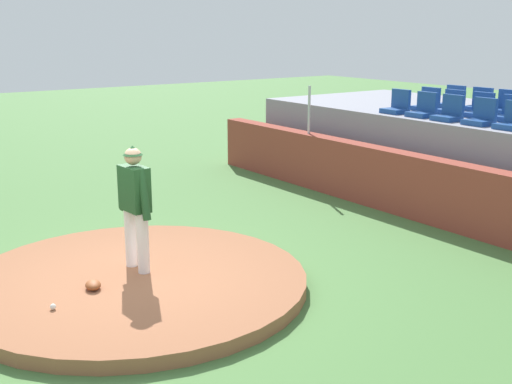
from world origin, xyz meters
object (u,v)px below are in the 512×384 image
Objects in this scene: baseball at (53,307)px; stadium_chair_8 at (480,109)px; stadium_chair_6 at (427,103)px; stadium_chair_12 at (453,101)px; stadium_chair_9 at (510,113)px; pitcher at (135,199)px; stadium_chair_3 at (481,116)px; stadium_chair_13 at (479,103)px; fielding_glove at (93,285)px; stadium_chair_2 at (449,113)px; stadium_chair_0 at (397,106)px; stadium_chair_14 at (505,106)px; stadium_chair_7 at (451,106)px; stadium_chair_1 at (423,109)px.

stadium_chair_8 is at bearing 94.96° from baseball.
baseball is at bearing 103.30° from stadium_chair_6.
stadium_chair_12 is (-1.39, 0.89, 0.00)m from stadium_chair_8.
stadium_chair_9 is at bearing 90.59° from baseball.
stadium_chair_9 is at bearing 157.01° from stadium_chair_12.
pitcher is at bearing 85.71° from stadium_chair_9.
baseball is at bearing 94.96° from stadium_chair_8.
stadium_chair_3 is 0.90m from stadium_chair_9.
stadium_chair_3 is at bearing 127.88° from stadium_chair_8.
stadium_chair_13 reaches higher than baseball.
stadium_chair_13 is (-1.40, 0.92, 0.00)m from stadium_chair_9.
stadium_chair_13 is at bearing -66.22° from fielding_glove.
baseball is 9.59m from stadium_chair_6.
pitcher is at bearing 91.29° from stadium_chair_2.
stadium_chair_14 is (1.39, 1.80, 0.00)m from stadium_chair_0.
stadium_chair_0 is 1.13m from stadium_chair_7.
stadium_chair_1 and stadium_chair_12 have the same top height.
fielding_glove is 8.74m from stadium_chair_7.
pitcher is 8.78m from stadium_chair_12.
baseball is at bearing 90.71° from stadium_chair_3.
stadium_chair_2 is (-0.49, 7.62, 1.66)m from fielding_glove.
stadium_chair_12 is at bearing -89.14° from stadium_chair_6.
stadium_chair_9 is at bearing -179.49° from stadium_chair_8.
stadium_chair_13 is (-0.00, 0.95, 0.00)m from stadium_chair_7.
stadium_chair_13 is (-0.66, 1.83, 0.00)m from stadium_chair_2.
stadium_chair_8 is (0.70, 0.89, 0.00)m from stadium_chair_1.
baseball is (0.67, -1.45, -1.00)m from pitcher.
stadium_chair_3 is at bearing 81.28° from pitcher.
stadium_chair_12 is (-2.08, 1.78, 0.00)m from stadium_chair_3.
stadium_chair_7 is (0.01, 0.86, 0.00)m from stadium_chair_1.
stadium_chair_0 is 1.00× the size of stadium_chair_13.
stadium_chair_8 is at bearing 91.92° from stadium_chair_14.
stadium_chair_7 is 1.16m from stadium_chair_12.
stadium_chair_12 is at bearing 0.79° from stadium_chair_14.
fielding_glove is 0.60× the size of stadium_chair_3.
baseball is 9.33m from stadium_chair_9.
stadium_chair_14 is (-0.15, 8.64, 0.68)m from pitcher.
stadium_chair_3 is at bearing 148.02° from stadium_chair_7.
stadium_chair_13 is (0.70, 0.03, 0.00)m from stadium_chair_12.
stadium_chair_9 is at bearing -147.49° from stadium_chair_1.
stadium_chair_2 is at bearing -69.49° from fielding_glove.
stadium_chair_0 and stadium_chair_3 have the same top height.
stadium_chair_7 is 0.69m from stadium_chair_8.
stadium_chair_3 is 1.00× the size of stadium_chair_6.
stadium_chair_8 is (1.38, -0.01, 0.00)m from stadium_chair_6.
stadium_chair_6 is at bearing -34.57° from stadium_chair_2.
pitcher is 6.89m from stadium_chair_3.
fielding_glove is at bearing 93.05° from stadium_chair_8.
stadium_chair_3 is (-0.10, 8.28, 1.68)m from baseball.
stadium_chair_1 reaches higher than fielding_glove.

